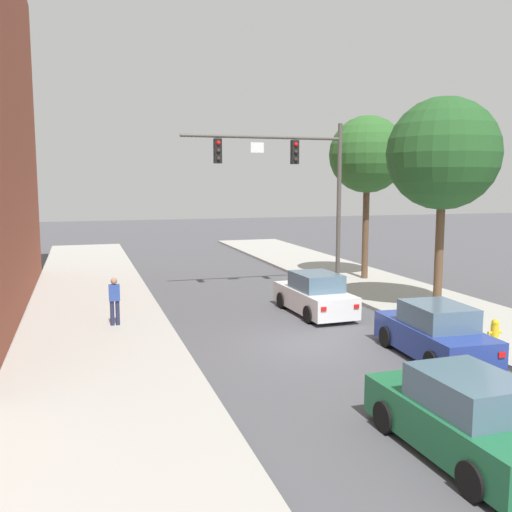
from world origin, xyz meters
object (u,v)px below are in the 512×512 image
(car_lead_white, at_px, (315,295))
(pedestrian_sidewalk_left_walker, at_px, (114,299))
(street_tree_second, at_px, (367,155))
(street_tree_nearest, at_px, (443,154))
(car_third_green, at_px, (464,419))
(car_following_blue, at_px, (435,334))
(traffic_signal_mast, at_px, (296,174))
(fire_hydrant, at_px, (495,331))

(car_lead_white, relative_size, pedestrian_sidewalk_left_walker, 2.62)
(car_lead_white, bearing_deg, street_tree_second, 48.59)
(car_lead_white, xyz_separation_m, street_tree_nearest, (4.49, -1.36, 5.31))
(car_lead_white, relative_size, street_tree_second, 0.53)
(car_third_green, height_order, pedestrian_sidewalk_left_walker, pedestrian_sidewalk_left_walker)
(pedestrian_sidewalk_left_walker, bearing_deg, car_following_blue, -35.06)
(car_following_blue, xyz_separation_m, pedestrian_sidewalk_left_walker, (-8.54, 6.00, 0.34))
(car_third_green, bearing_deg, traffic_signal_mast, 80.14)
(car_following_blue, distance_m, street_tree_nearest, 7.88)
(traffic_signal_mast, height_order, car_following_blue, traffic_signal_mast)
(car_lead_white, bearing_deg, car_third_green, -99.28)
(pedestrian_sidewalk_left_walker, xyz_separation_m, fire_hydrant, (10.97, -5.56, -0.56))
(car_following_blue, bearing_deg, street_tree_second, 70.99)
(traffic_signal_mast, distance_m, pedestrian_sidewalk_left_walker, 10.38)
(car_lead_white, xyz_separation_m, car_third_green, (-1.85, -11.33, 0.00))
(pedestrian_sidewalk_left_walker, xyz_separation_m, street_tree_second, (12.71, 6.11, 5.27))
(pedestrian_sidewalk_left_walker, relative_size, fire_hydrant, 2.28)
(fire_hydrant, relative_size, street_tree_second, 0.09)
(car_following_blue, height_order, street_tree_second, street_tree_second)
(car_lead_white, height_order, fire_hydrant, car_lead_white)
(car_third_green, bearing_deg, street_tree_second, 67.61)
(traffic_signal_mast, relative_size, car_lead_white, 1.75)
(traffic_signal_mast, bearing_deg, fire_hydrant, -75.12)
(pedestrian_sidewalk_left_walker, height_order, fire_hydrant, pedestrian_sidewalk_left_walker)
(traffic_signal_mast, bearing_deg, pedestrian_sidewalk_left_walker, -151.64)
(car_lead_white, bearing_deg, pedestrian_sidewalk_left_walker, -179.12)
(traffic_signal_mast, relative_size, car_following_blue, 1.73)
(car_lead_white, bearing_deg, street_tree_nearest, -16.80)
(fire_hydrant, distance_m, street_tree_second, 13.16)
(traffic_signal_mast, height_order, street_tree_nearest, street_tree_nearest)
(traffic_signal_mast, height_order, street_tree_second, street_tree_second)
(car_lead_white, distance_m, street_tree_nearest, 7.08)
(car_lead_white, relative_size, car_third_green, 1.00)
(car_following_blue, bearing_deg, traffic_signal_mast, 91.30)
(street_tree_second, bearing_deg, fire_hydrant, -98.48)
(car_lead_white, relative_size, street_tree_nearest, 0.54)
(car_following_blue, bearing_deg, car_lead_white, 100.34)
(pedestrian_sidewalk_left_walker, bearing_deg, car_lead_white, 0.88)
(car_lead_white, relative_size, fire_hydrant, 5.97)
(car_lead_white, xyz_separation_m, pedestrian_sidewalk_left_walker, (-7.43, -0.11, 0.34))
(traffic_signal_mast, distance_m, car_lead_white, 6.45)
(traffic_signal_mast, bearing_deg, street_tree_nearest, -57.75)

